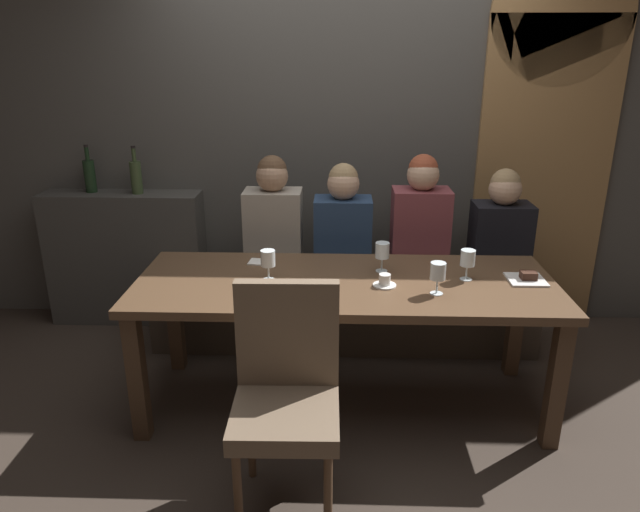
# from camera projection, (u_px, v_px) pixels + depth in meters

# --- Properties ---
(ground) EXTENTS (9.00, 9.00, 0.00)m
(ground) POSITION_uv_depth(u_px,v_px,m) (343.00, 401.00, 3.29)
(ground) COLOR #382D26
(back_wall_tiled) EXTENTS (6.00, 0.12, 3.00)m
(back_wall_tiled) POSITION_uv_depth(u_px,v_px,m) (345.00, 109.00, 3.93)
(back_wall_tiled) COLOR #4C4944
(back_wall_tiled) RESTS_ON ground
(arched_door) EXTENTS (0.90, 0.05, 2.55)m
(arched_door) POSITION_uv_depth(u_px,v_px,m) (547.00, 132.00, 3.87)
(arched_door) COLOR olive
(arched_door) RESTS_ON ground
(back_counter) EXTENTS (1.10, 0.28, 0.95)m
(back_counter) POSITION_uv_depth(u_px,v_px,m) (128.00, 257.00, 4.16)
(back_counter) COLOR #413E3A
(back_counter) RESTS_ON ground
(dining_table) EXTENTS (2.20, 0.84, 0.74)m
(dining_table) POSITION_uv_depth(u_px,v_px,m) (345.00, 296.00, 3.07)
(dining_table) COLOR #493422
(dining_table) RESTS_ON ground
(banquette_bench) EXTENTS (2.50, 0.44, 0.45)m
(banquette_bench) POSITION_uv_depth(u_px,v_px,m) (343.00, 312.00, 3.87)
(banquette_bench) COLOR #40352A
(banquette_bench) RESTS_ON ground
(chair_near_side) EXTENTS (0.45, 0.45, 0.98)m
(chair_near_side) POSITION_uv_depth(u_px,v_px,m) (286.00, 384.00, 2.43)
(chair_near_side) COLOR brown
(chair_near_side) RESTS_ON ground
(diner_redhead) EXTENTS (0.36, 0.24, 0.82)m
(diner_redhead) POSITION_uv_depth(u_px,v_px,m) (273.00, 223.00, 3.69)
(diner_redhead) COLOR #9E9384
(diner_redhead) RESTS_ON banquette_bench
(diner_bearded) EXTENTS (0.36, 0.24, 0.78)m
(diner_bearded) POSITION_uv_depth(u_px,v_px,m) (343.00, 228.00, 3.66)
(diner_bearded) COLOR navy
(diner_bearded) RESTS_ON banquette_bench
(diner_far_end) EXTENTS (0.36, 0.24, 0.83)m
(diner_far_end) POSITION_uv_depth(u_px,v_px,m) (420.00, 223.00, 3.68)
(diner_far_end) COLOR brown
(diner_far_end) RESTS_ON banquette_bench
(diner_near_end) EXTENTS (0.36, 0.24, 0.75)m
(diner_near_end) POSITION_uv_depth(u_px,v_px,m) (501.00, 231.00, 3.66)
(diner_near_end) COLOR black
(diner_near_end) RESTS_ON banquette_bench
(wine_bottle_dark_red) EXTENTS (0.08, 0.08, 0.33)m
(wine_bottle_dark_red) POSITION_uv_depth(u_px,v_px,m) (90.00, 175.00, 3.98)
(wine_bottle_dark_red) COLOR black
(wine_bottle_dark_red) RESTS_ON back_counter
(wine_bottle_pale_label) EXTENTS (0.08, 0.08, 0.33)m
(wine_bottle_pale_label) POSITION_uv_depth(u_px,v_px,m) (136.00, 176.00, 3.94)
(wine_bottle_pale_label) COLOR #384728
(wine_bottle_pale_label) RESTS_ON back_counter
(wine_glass_end_right) EXTENTS (0.08, 0.08, 0.16)m
(wine_glass_end_right) POSITION_uv_depth(u_px,v_px,m) (438.00, 272.00, 2.84)
(wine_glass_end_right) COLOR silver
(wine_glass_end_right) RESTS_ON dining_table
(wine_glass_near_left) EXTENTS (0.08, 0.08, 0.16)m
(wine_glass_near_left) POSITION_uv_depth(u_px,v_px,m) (268.00, 259.00, 3.01)
(wine_glass_near_left) COLOR silver
(wine_glass_near_left) RESTS_ON dining_table
(wine_glass_near_right) EXTENTS (0.08, 0.08, 0.16)m
(wine_glass_near_right) POSITION_uv_depth(u_px,v_px,m) (468.00, 259.00, 3.01)
(wine_glass_near_right) COLOR silver
(wine_glass_near_right) RESTS_ON dining_table
(wine_glass_center_front) EXTENTS (0.08, 0.08, 0.16)m
(wine_glass_center_front) POSITION_uv_depth(u_px,v_px,m) (382.00, 252.00, 3.13)
(wine_glass_center_front) COLOR silver
(wine_glass_center_front) RESTS_ON dining_table
(espresso_cup) EXTENTS (0.12, 0.12, 0.06)m
(espresso_cup) POSITION_uv_depth(u_px,v_px,m) (385.00, 281.00, 2.96)
(espresso_cup) COLOR white
(espresso_cup) RESTS_ON dining_table
(dessert_plate) EXTENTS (0.19, 0.19, 0.05)m
(dessert_plate) POSITION_uv_depth(u_px,v_px,m) (527.00, 278.00, 3.03)
(dessert_plate) COLOR white
(dessert_plate) RESTS_ON dining_table
(folded_napkin) EXTENTS (0.12, 0.11, 0.01)m
(folded_napkin) POSITION_uv_depth(u_px,v_px,m) (259.00, 262.00, 3.29)
(folded_napkin) COLOR silver
(folded_napkin) RESTS_ON dining_table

